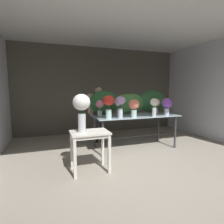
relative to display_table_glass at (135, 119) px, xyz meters
The scene contains 17 objects.
ground_plane 0.83m from the display_table_glass, 159.08° to the left, with size 8.80×8.80×0.00m, color #9E9384.
wall_back 2.28m from the display_table_glass, 98.97° to the left, with size 5.91×0.12×2.97m, color #5B564C.
wall_right 2.72m from the display_table_glass, ahead, with size 0.12×4.12×2.97m, color silver.
ceiling_slab 2.31m from the display_table_glass, 159.08° to the left, with size 6.03×4.12×0.12m, color silver.
display_table_glass is the anchor object (origin of this frame).
side_table_white 1.74m from the display_table_glass, 144.71° to the right, with size 0.70×0.52×0.76m.
florist 1.10m from the display_table_glass, 135.75° to the left, with size 0.61×0.24×1.60m.
foliage_backdrop 0.56m from the display_table_glass, 75.70° to the left, with size 2.30×0.30×0.64m.
vase_ivory_snapdragons 0.65m from the display_table_glass, 49.37° to the right, with size 0.22×0.20×0.45m.
vase_violet_lilies 0.94m from the display_table_glass, 14.00° to the right, with size 0.28×0.28×0.43m.
vase_rosy_tulips 1.00m from the display_table_glass, behind, with size 0.20×0.18×0.40m.
vase_peach_ranunculus 0.82m from the display_table_glass, 10.17° to the left, with size 0.19×0.19×0.41m.
vase_scarlet_roses 0.99m from the display_table_glass, 159.58° to the right, with size 0.28×0.26×0.53m.
vase_coral_dahlias 0.55m from the display_table_glass, 119.80° to the right, with size 0.25×0.25×0.43m.
vase_lilac_anemones 0.78m from the display_table_glass, 148.53° to the right, with size 0.23×0.23×0.50m.
vase_blush_peonies 0.62m from the display_table_glass, behind, with size 0.20×0.20×0.46m.
vase_white_roses_tall 1.91m from the display_table_glass, 147.21° to the right, with size 0.31×0.31×0.69m.
Camera 1 is at (-1.78, -2.35, 1.52)m, focal length 29.21 mm.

